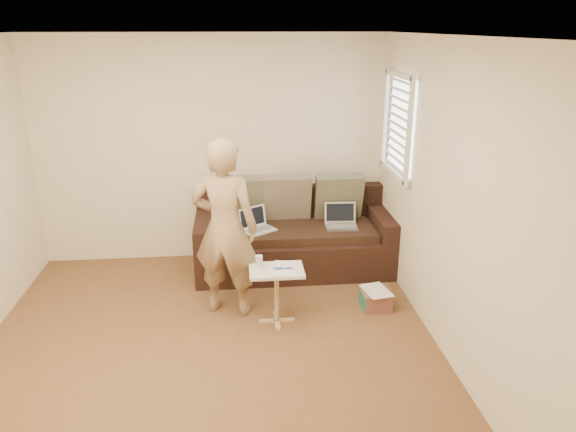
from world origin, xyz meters
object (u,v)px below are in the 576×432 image
object	(u,v)px
laptop_silver	(342,227)
drinking_glass	(259,262)
sofa	(293,234)
side_table	(277,296)
laptop_white	(259,231)
person	(225,228)
striped_box	(376,299)

from	to	relation	value
laptop_silver	drinking_glass	xyz separation A→B (m)	(-0.98, -1.03, 0.09)
laptop_silver	sofa	bearing A→B (deg)	173.51
side_table	laptop_silver	bearing A→B (deg)	52.61
laptop_white	person	size ratio (longest dim) A/B	0.20
laptop_white	side_table	xyz separation A→B (m)	(0.11, -1.06, -0.24)
laptop_silver	laptop_white	distance (m)	0.93
side_table	drinking_glass	size ratio (longest dim) A/B	4.60
sofa	laptop_silver	xyz separation A→B (m)	(0.54, -0.09, 0.10)
person	striped_box	size ratio (longest dim) A/B	5.87
striped_box	drinking_glass	bearing A→B (deg)	-173.65
laptop_silver	striped_box	xyz separation A→B (m)	(0.19, -0.90, -0.43)
side_table	sofa	bearing A→B (deg)	76.24
laptop_silver	side_table	size ratio (longest dim) A/B	0.65
laptop_silver	laptop_white	size ratio (longest dim) A/B	1.03
sofa	drinking_glass	bearing A→B (deg)	-111.53
drinking_glass	striped_box	bearing A→B (deg)	6.35
laptop_silver	drinking_glass	world-z (taller)	drinking_glass
sofa	laptop_silver	world-z (taller)	sofa
laptop_white	person	distance (m)	0.94
laptop_silver	side_table	bearing A→B (deg)	-123.91
drinking_glass	person	bearing A→B (deg)	144.66
sofa	side_table	distance (m)	1.21
sofa	striped_box	size ratio (longest dim) A/B	7.41
person	side_table	world-z (taller)	person
drinking_glass	side_table	bearing A→B (deg)	-16.54
side_table	striped_box	distance (m)	1.04
drinking_glass	striped_box	world-z (taller)	drinking_glass
person	drinking_glass	xyz separation A→B (m)	(0.30, -0.22, -0.26)
side_table	person	bearing A→B (deg)	150.36
laptop_silver	person	world-z (taller)	person
laptop_silver	laptop_white	bearing A→B (deg)	-175.47
side_table	drinking_glass	world-z (taller)	drinking_glass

